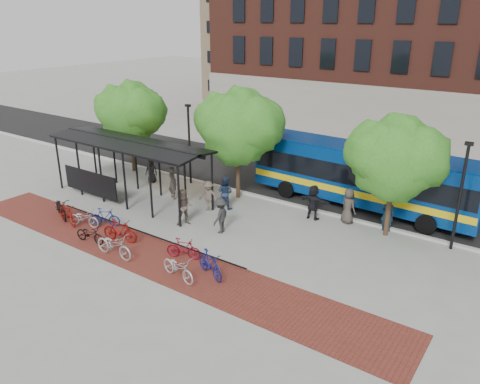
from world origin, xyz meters
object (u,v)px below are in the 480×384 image
Objects in this scene: tree_c at (397,156)px; bike_4 at (90,234)px; bike_2 at (84,218)px; pedestrian_8 at (185,207)px; bike_0 at (61,208)px; bike_3 at (105,217)px; bus at (363,173)px; pedestrian_1 at (173,183)px; lamp_post_right at (460,194)px; tree_b at (240,124)px; pedestrian_7 at (387,214)px; pedestrian_3 at (208,196)px; pedestrian_5 at (313,202)px; bus_shelter at (128,149)px; lamp_post_left at (189,142)px; bike_11 at (210,264)px; bike_1 at (67,214)px; pedestrian_0 at (151,171)px; bike_9 at (183,249)px; bike_6 at (114,245)px; tree_a at (131,111)px; pedestrian_6 at (348,206)px; bike_10 at (178,268)px; pedestrian_2 at (225,192)px; pedestrian_9 at (220,216)px; bike_5 at (120,231)px.

bike_4 is (-11.38, -9.04, -3.61)m from tree_c.
bike_2 is 0.91× the size of pedestrian_8.
bike_3 is at bearing -54.93° from bike_0.
bus is 6.56× the size of pedestrian_1.
tree_b is at bearing -178.80° from lamp_post_right.
pedestrian_3 is at bearing 3.44° from pedestrian_7.
tree_b is 10.80m from bike_0.
pedestrian_5 is (5.26, 2.34, 0.08)m from pedestrian_3.
lamp_post_right reaches higher than bus_shelter.
lamp_post_right is 19.96m from bike_0.
lamp_post_left is (1.13, 4.08, -0.25)m from bus_shelter.
bike_11 is 9.71m from pedestrian_7.
bus_shelter is 5.93× the size of pedestrian_7.
pedestrian_5 is at bearing -39.81° from bike_1.
lamp_post_right is 18.33m from pedestrian_0.
lamp_post_right is at bearing -69.45° from bike_9.
bus is (6.44, 2.78, -2.48)m from tree_b.
bike_6 is 1.24× the size of pedestrian_3.
tree_b reaches higher than pedestrian_5.
pedestrian_6 is (15.75, 0.23, -3.29)m from tree_a.
pedestrian_2 reaches higher than bike_10.
tree_b is (5.23, 3.83, 1.46)m from bus_shelter.
pedestrian_2 reaches higher than bike_11.
tree_a reaches higher than bus.
lamp_post_right is 2.61× the size of bike_10.
pedestrian_3 is at bearing -137.60° from pedestrian_9.
bike_9 is (2.33, -7.65, -3.97)m from tree_b.
bike_5 reaches higher than bike_10.
bike_0 is at bearing 110.24° from bike_11.
bus_shelter is 12.81m from pedestrian_6.
bike_6 reaches higher than bike_0.
pedestrian_0 is at bearing -21.73° from tree_a.
bike_6 is 1.36× the size of pedestrian_0.
bus_shelter is 7.74m from bike_6.
tree_b is 3.33× the size of pedestrian_8.
bike_4 is at bearing 87.37° from bike_9.
bike_6 reaches higher than bike_2.
bike_2 is (-13.17, -8.03, -3.59)m from tree_c.
bike_3 is 0.89× the size of pedestrian_9.
pedestrian_7 is (11.12, 9.49, 0.45)m from bike_4.
tree_a is at bearing 29.36° from bike_4.
pedestrian_8 reaches higher than bike_10.
pedestrian_2 is 1.00m from pedestrian_3.
lamp_post_right is at bearing -19.39° from pedestrian_0.
pedestrian_1 is 1.04× the size of pedestrian_2.
bus is 5.96× the size of bike_6.
bike_5 is 10.02m from pedestrian_5.
tree_a is 9.24m from bike_0.
pedestrian_2 is at bearing -11.27° from tree_a.
bike_2 is at bearing 17.39° from pedestrian_7.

